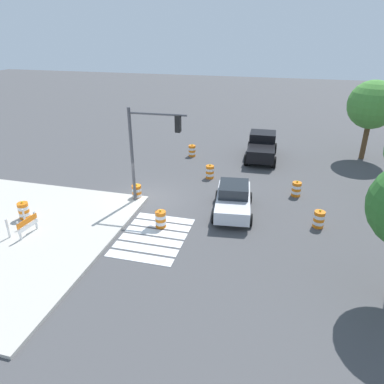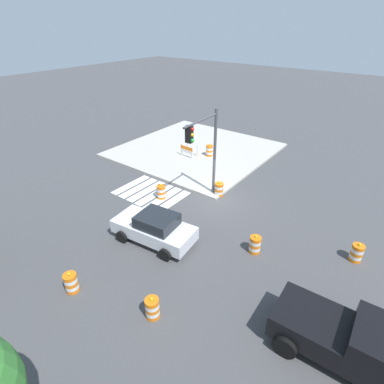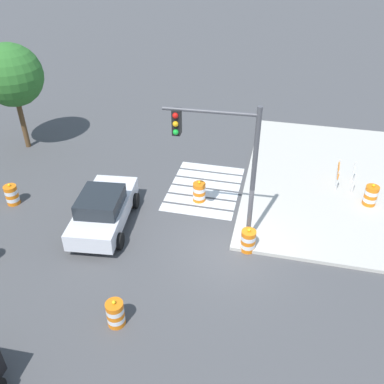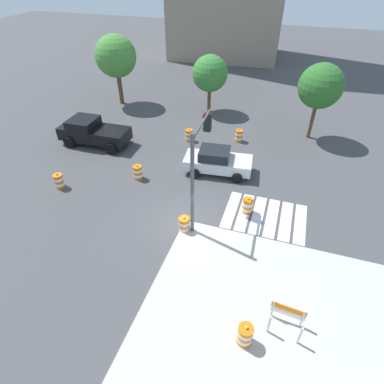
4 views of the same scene
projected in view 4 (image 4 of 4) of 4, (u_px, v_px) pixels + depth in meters
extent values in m
plane|color=#474749|center=(185.00, 222.00, 16.65)|extent=(120.00, 120.00, 0.00)
cube|color=#BCB7AD|center=(293.00, 373.00, 10.61)|extent=(12.00, 12.00, 0.15)
cube|color=silver|center=(231.00, 209.00, 17.47)|extent=(0.60, 3.20, 0.02)
cube|color=silver|center=(244.00, 212.00, 17.29)|extent=(0.60, 3.20, 0.02)
cube|color=silver|center=(258.00, 215.00, 17.10)|extent=(0.60, 3.20, 0.02)
cube|color=silver|center=(272.00, 218.00, 16.91)|extent=(0.60, 3.20, 0.02)
cube|color=silver|center=(286.00, 221.00, 16.73)|extent=(0.60, 3.20, 0.02)
cube|color=silver|center=(300.00, 224.00, 16.54)|extent=(0.60, 3.20, 0.02)
cube|color=silver|center=(218.00, 163.00, 20.07)|extent=(4.48, 2.33, 0.70)
cube|color=#1E2328|center=(215.00, 154.00, 19.71)|extent=(2.07, 1.81, 0.60)
cylinder|color=black|center=(240.00, 162.00, 20.80)|extent=(0.68, 0.31, 0.66)
cylinder|color=black|center=(237.00, 178.00, 19.33)|extent=(0.68, 0.31, 0.66)
cylinder|color=black|center=(200.00, 158.00, 21.23)|extent=(0.68, 0.31, 0.66)
cylinder|color=black|center=(195.00, 173.00, 19.76)|extent=(0.68, 0.31, 0.66)
cube|color=black|center=(111.00, 136.00, 22.63)|extent=(2.57, 2.09, 0.90)
cube|color=black|center=(84.00, 128.00, 22.91)|extent=(1.97, 2.06, 1.50)
cube|color=black|center=(72.00, 130.00, 23.34)|extent=(1.47, 1.95, 0.90)
cylinder|color=black|center=(69.00, 142.00, 22.77)|extent=(0.85, 0.33, 0.84)
cylinder|color=black|center=(85.00, 130.00, 24.32)|extent=(0.85, 0.33, 0.84)
cylinder|color=black|center=(111.00, 149.00, 22.02)|extent=(0.85, 0.33, 0.84)
cylinder|color=black|center=(124.00, 136.00, 23.57)|extent=(0.85, 0.33, 0.84)
cylinder|color=orange|center=(138.00, 177.00, 19.84)|extent=(0.56, 0.56, 0.18)
cylinder|color=white|center=(138.00, 175.00, 19.73)|extent=(0.56, 0.56, 0.18)
cylinder|color=orange|center=(138.00, 172.00, 19.62)|extent=(0.56, 0.56, 0.18)
cylinder|color=white|center=(138.00, 170.00, 19.51)|extent=(0.56, 0.56, 0.18)
cylinder|color=orange|center=(137.00, 168.00, 19.40)|extent=(0.56, 0.56, 0.18)
sphere|color=yellow|center=(137.00, 165.00, 19.30)|extent=(0.12, 0.12, 0.12)
cylinder|color=orange|center=(184.00, 230.00, 16.06)|extent=(0.56, 0.56, 0.18)
cylinder|color=white|center=(184.00, 227.00, 15.95)|extent=(0.56, 0.56, 0.18)
cylinder|color=orange|center=(184.00, 225.00, 15.84)|extent=(0.56, 0.56, 0.18)
cylinder|color=white|center=(184.00, 222.00, 15.73)|extent=(0.56, 0.56, 0.18)
cylinder|color=orange|center=(184.00, 220.00, 15.62)|extent=(0.56, 0.56, 0.18)
sphere|color=yellow|center=(184.00, 217.00, 15.53)|extent=(0.12, 0.12, 0.12)
cylinder|color=orange|center=(247.00, 211.00, 17.25)|extent=(0.56, 0.56, 0.18)
cylinder|color=white|center=(247.00, 208.00, 17.14)|extent=(0.56, 0.56, 0.18)
cylinder|color=orange|center=(247.00, 206.00, 17.03)|extent=(0.56, 0.56, 0.18)
cylinder|color=white|center=(248.00, 203.00, 16.92)|extent=(0.56, 0.56, 0.18)
cylinder|color=orange|center=(248.00, 201.00, 16.81)|extent=(0.56, 0.56, 0.18)
sphere|color=yellow|center=(248.00, 199.00, 16.71)|extent=(0.12, 0.12, 0.12)
cylinder|color=orange|center=(239.00, 140.00, 23.75)|extent=(0.56, 0.56, 0.18)
cylinder|color=white|center=(239.00, 138.00, 23.64)|extent=(0.56, 0.56, 0.18)
cylinder|color=orange|center=(239.00, 136.00, 23.53)|extent=(0.56, 0.56, 0.18)
cylinder|color=white|center=(239.00, 134.00, 23.42)|extent=(0.56, 0.56, 0.18)
cylinder|color=orange|center=(239.00, 131.00, 23.31)|extent=(0.56, 0.56, 0.18)
sphere|color=yellow|center=(240.00, 130.00, 23.21)|extent=(0.12, 0.12, 0.12)
cylinder|color=orange|center=(61.00, 186.00, 19.09)|extent=(0.56, 0.56, 0.18)
cylinder|color=white|center=(60.00, 183.00, 18.98)|extent=(0.56, 0.56, 0.18)
cylinder|color=orange|center=(59.00, 181.00, 18.87)|extent=(0.56, 0.56, 0.18)
cylinder|color=white|center=(58.00, 179.00, 18.76)|extent=(0.56, 0.56, 0.18)
cylinder|color=orange|center=(58.00, 176.00, 18.65)|extent=(0.56, 0.56, 0.18)
sphere|color=yellow|center=(57.00, 174.00, 18.56)|extent=(0.12, 0.12, 0.12)
cylinder|color=orange|center=(189.00, 139.00, 23.80)|extent=(0.56, 0.56, 0.18)
cylinder|color=white|center=(189.00, 137.00, 23.69)|extent=(0.56, 0.56, 0.18)
cylinder|color=orange|center=(189.00, 135.00, 23.58)|extent=(0.56, 0.56, 0.18)
cylinder|color=white|center=(189.00, 133.00, 23.47)|extent=(0.56, 0.56, 0.18)
cylinder|color=orange|center=(189.00, 131.00, 23.36)|extent=(0.56, 0.56, 0.18)
sphere|color=yellow|center=(189.00, 129.00, 23.27)|extent=(0.12, 0.12, 0.12)
cylinder|color=orange|center=(244.00, 340.00, 11.35)|extent=(0.56, 0.56, 0.18)
cylinder|color=white|center=(244.00, 337.00, 11.24)|extent=(0.56, 0.56, 0.18)
cylinder|color=orange|center=(245.00, 335.00, 11.13)|extent=(0.56, 0.56, 0.18)
cylinder|color=white|center=(245.00, 332.00, 11.02)|extent=(0.56, 0.56, 0.18)
cylinder|color=orange|center=(246.00, 330.00, 10.91)|extent=(0.56, 0.56, 0.18)
sphere|color=yellow|center=(246.00, 327.00, 10.82)|extent=(0.12, 0.12, 0.12)
cube|color=silver|center=(273.00, 308.00, 11.91)|extent=(0.08, 0.08, 1.00)
cube|color=silver|center=(269.00, 324.00, 11.40)|extent=(0.08, 0.08, 1.00)
cube|color=silver|center=(302.00, 319.00, 11.57)|extent=(0.08, 0.08, 1.00)
cube|color=silver|center=(300.00, 336.00, 11.06)|extent=(0.08, 0.08, 1.00)
cube|color=orange|center=(289.00, 309.00, 11.60)|extent=(1.30, 0.15, 0.28)
cube|color=white|center=(287.00, 314.00, 11.79)|extent=(1.30, 0.15, 0.20)
cylinder|color=#4C4C51|center=(192.00, 187.00, 14.28)|extent=(0.18, 0.18, 5.50)
cylinder|color=#4C4C51|center=(202.00, 123.00, 14.00)|extent=(0.25, 3.20, 0.12)
cube|color=black|center=(208.00, 122.00, 15.12)|extent=(0.37, 0.29, 0.90)
sphere|color=red|center=(204.00, 116.00, 14.98)|extent=(0.20, 0.20, 0.20)
sphere|color=#F2A514|center=(204.00, 122.00, 15.16)|extent=(0.20, 0.20, 0.20)
sphere|color=green|center=(204.00, 128.00, 15.35)|extent=(0.20, 0.20, 0.20)
cylinder|color=brown|center=(209.00, 99.00, 27.61)|extent=(0.31, 0.31, 2.28)
sphere|color=#387F33|center=(210.00, 73.00, 26.27)|extent=(3.02, 3.02, 3.02)
cylinder|color=brown|center=(312.00, 120.00, 23.42)|extent=(0.27, 0.27, 2.89)
sphere|color=#2D6B28|center=(321.00, 86.00, 21.86)|extent=(3.14, 3.14, 3.14)
cylinder|color=brown|center=(120.00, 88.00, 28.86)|extent=(0.40, 0.40, 2.99)
sphere|color=#478C38|center=(116.00, 56.00, 27.18)|extent=(3.60, 3.60, 3.60)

